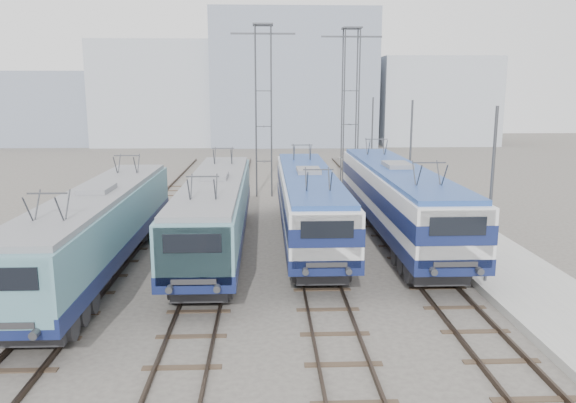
% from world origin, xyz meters
% --- Properties ---
extents(ground, '(160.00, 160.00, 0.00)m').
position_xyz_m(ground, '(0.00, 0.00, 0.00)').
color(ground, '#514C47').
extents(platform, '(4.00, 70.00, 0.30)m').
position_xyz_m(platform, '(10.20, 8.00, 0.15)').
color(platform, '#9E9E99').
rests_on(platform, ground).
extents(locomotive_far_left, '(2.73, 17.20, 3.24)m').
position_xyz_m(locomotive_far_left, '(-6.75, 4.09, 2.15)').
color(locomotive_far_left, '#111B47').
rests_on(locomotive_far_left, ground).
extents(locomotive_center_left, '(2.73, 17.22, 3.24)m').
position_xyz_m(locomotive_center_left, '(-2.25, 7.37, 2.15)').
color(locomotive_center_left, '#111B47').
rests_on(locomotive_center_left, ground).
extents(locomotive_center_right, '(2.73, 17.27, 3.25)m').
position_xyz_m(locomotive_center_right, '(2.25, 9.03, 2.21)').
color(locomotive_center_right, '#111B47').
rests_on(locomotive_center_right, ground).
extents(locomotive_far_right, '(2.91, 18.42, 3.46)m').
position_xyz_m(locomotive_far_right, '(6.75, 9.20, 2.35)').
color(locomotive_far_right, '#111B47').
rests_on(locomotive_far_right, ground).
extents(catenary_tower_west, '(4.50, 1.20, 12.00)m').
position_xyz_m(catenary_tower_west, '(0.00, 22.00, 6.64)').
color(catenary_tower_west, '#3F4247').
rests_on(catenary_tower_west, ground).
extents(catenary_tower_east, '(4.50, 1.20, 12.00)m').
position_xyz_m(catenary_tower_east, '(6.50, 24.00, 6.64)').
color(catenary_tower_east, '#3F4247').
rests_on(catenary_tower_east, ground).
extents(mast_front, '(0.12, 0.12, 7.00)m').
position_xyz_m(mast_front, '(8.60, 2.00, 3.50)').
color(mast_front, '#3F4247').
rests_on(mast_front, ground).
extents(mast_mid, '(0.12, 0.12, 7.00)m').
position_xyz_m(mast_mid, '(8.60, 14.00, 3.50)').
color(mast_mid, '#3F4247').
rests_on(mast_mid, ground).
extents(mast_rear, '(0.12, 0.12, 7.00)m').
position_xyz_m(mast_rear, '(8.60, 26.00, 3.50)').
color(mast_rear, '#3F4247').
rests_on(mast_rear, ground).
extents(building_west, '(18.00, 12.00, 14.00)m').
position_xyz_m(building_west, '(-14.00, 62.00, 7.00)').
color(building_west, '#A5ADB8').
rests_on(building_west, ground).
extents(building_center, '(22.00, 14.00, 18.00)m').
position_xyz_m(building_center, '(4.00, 62.00, 9.00)').
color(building_center, gray).
rests_on(building_center, ground).
extents(building_east, '(16.00, 12.00, 12.00)m').
position_xyz_m(building_east, '(24.00, 62.00, 6.00)').
color(building_east, '#A5ADB8').
rests_on(building_east, ground).
extents(building_far_west, '(14.00, 10.00, 10.00)m').
position_xyz_m(building_far_west, '(-30.00, 62.00, 5.00)').
color(building_far_west, gray).
rests_on(building_far_west, ground).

